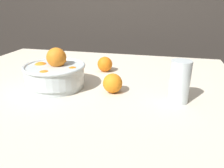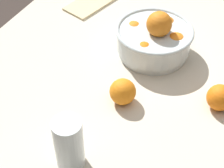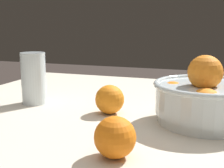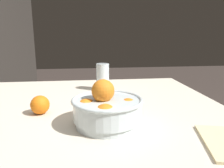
{
  "view_description": "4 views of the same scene",
  "coord_description": "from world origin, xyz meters",
  "px_view_note": "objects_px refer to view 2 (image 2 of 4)",
  "views": [
    {
      "loc": [
        0.33,
        -0.78,
        1.09
      ],
      "look_at": [
        0.16,
        -0.1,
        0.82
      ],
      "focal_mm": 35.0,
      "sensor_mm": 36.0,
      "label": 1
    },
    {
      "loc": [
        0.79,
        0.24,
        1.52
      ],
      "look_at": [
        0.17,
        -0.07,
        0.83
      ],
      "focal_mm": 60.0,
      "sensor_mm": 36.0,
      "label": 2
    },
    {
      "loc": [
        -0.1,
        0.66,
        0.99
      ],
      "look_at": [
        0.15,
        -0.05,
        0.84
      ],
      "focal_mm": 50.0,
      "sensor_mm": 36.0,
      "label": 3
    },
    {
      "loc": [
        -0.76,
        0.02,
        1.07
      ],
      "look_at": [
        0.19,
        -0.1,
        0.85
      ],
      "focal_mm": 35.0,
      "sensor_mm": 36.0,
      "label": 4
    }
  ],
  "objects_px": {
    "fruit_bowl": "(155,39)",
    "orange_loose_near_bowl": "(220,97)",
    "orange_loose_front": "(123,92)",
    "juice_glass": "(69,145)"
  },
  "relations": [
    {
      "from": "fruit_bowl",
      "to": "orange_loose_front",
      "type": "bearing_deg",
      "value": 0.38
    },
    {
      "from": "fruit_bowl",
      "to": "orange_loose_near_bowl",
      "type": "height_order",
      "value": "fruit_bowl"
    },
    {
      "from": "fruit_bowl",
      "to": "juice_glass",
      "type": "bearing_deg",
      "value": -2.84
    },
    {
      "from": "orange_loose_near_bowl",
      "to": "orange_loose_front",
      "type": "distance_m",
      "value": 0.26
    },
    {
      "from": "fruit_bowl",
      "to": "orange_loose_front",
      "type": "height_order",
      "value": "fruit_bowl"
    },
    {
      "from": "fruit_bowl",
      "to": "orange_loose_near_bowl",
      "type": "distance_m",
      "value": 0.28
    },
    {
      "from": "orange_loose_front",
      "to": "juice_glass",
      "type": "bearing_deg",
      "value": -5.98
    },
    {
      "from": "juice_glass",
      "to": "orange_loose_front",
      "type": "xyz_separation_m",
      "value": [
        -0.23,
        0.02,
        -0.03
      ]
    },
    {
      "from": "juice_glass",
      "to": "orange_loose_front",
      "type": "relative_size",
      "value": 1.97
    },
    {
      "from": "juice_glass",
      "to": "orange_loose_near_bowl",
      "type": "height_order",
      "value": "juice_glass"
    }
  ]
}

